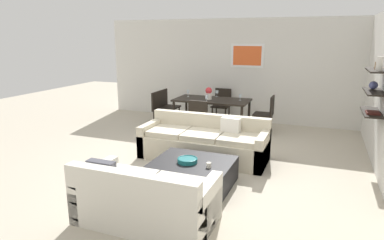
{
  "coord_description": "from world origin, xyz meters",
  "views": [
    {
      "loc": [
        2.09,
        -5.4,
        2.23
      ],
      "look_at": [
        -0.11,
        0.2,
        0.75
      ],
      "focal_mm": 31.74,
      "sensor_mm": 36.0,
      "label": 1
    }
  ],
  "objects_px": {
    "dining_chair_head": "(222,103)",
    "wine_glass_right_far": "(240,96)",
    "dining_chair_right_far": "(267,112)",
    "wine_glass_foot": "(207,97)",
    "wine_glass_head": "(217,92)",
    "sofa_beige": "(204,143)",
    "candle_jar": "(209,165)",
    "decorative_bowl": "(187,160)",
    "loveseat_white": "(145,200)",
    "coffee_table": "(192,174)",
    "dining_chair_foot": "(200,117)",
    "dining_chair_left_near": "(160,107)",
    "dining_chair_left_far": "(167,104)",
    "dining_table": "(212,102)",
    "wine_glass_left_far": "(188,92)",
    "centerpiece_vase": "(209,93)"
  },
  "relations": [
    {
      "from": "dining_chair_head",
      "to": "wine_glass_right_far",
      "type": "relative_size",
      "value": 5.85
    },
    {
      "from": "dining_chair_head",
      "to": "dining_chair_right_far",
      "type": "height_order",
      "value": "same"
    },
    {
      "from": "wine_glass_foot",
      "to": "wine_glass_head",
      "type": "distance_m",
      "value": 0.79
    },
    {
      "from": "sofa_beige",
      "to": "candle_jar",
      "type": "distance_m",
      "value": 1.45
    },
    {
      "from": "decorative_bowl",
      "to": "wine_glass_right_far",
      "type": "height_order",
      "value": "wine_glass_right_far"
    },
    {
      "from": "loveseat_white",
      "to": "sofa_beige",
      "type": "bearing_deg",
      "value": 91.94
    },
    {
      "from": "decorative_bowl",
      "to": "candle_jar",
      "type": "xyz_separation_m",
      "value": [
        0.36,
        -0.07,
        -0.0
      ]
    },
    {
      "from": "sofa_beige",
      "to": "coffee_table",
      "type": "bearing_deg",
      "value": -79.36
    },
    {
      "from": "dining_chair_head",
      "to": "dining_chair_foot",
      "type": "bearing_deg",
      "value": -90.0
    },
    {
      "from": "sofa_beige",
      "to": "coffee_table",
      "type": "xyz_separation_m",
      "value": [
        0.23,
        -1.23,
        -0.1
      ]
    },
    {
      "from": "dining_chair_foot",
      "to": "dining_chair_left_near",
      "type": "distance_m",
      "value": 1.46
    },
    {
      "from": "decorative_bowl",
      "to": "dining_chair_left_near",
      "type": "distance_m",
      "value": 3.67
    },
    {
      "from": "candle_jar",
      "to": "wine_glass_foot",
      "type": "xyz_separation_m",
      "value": [
        -1.06,
        2.96,
        0.45
      ]
    },
    {
      "from": "wine_glass_foot",
      "to": "wine_glass_right_far",
      "type": "relative_size",
      "value": 1.16
    },
    {
      "from": "candle_jar",
      "to": "dining_chair_left_far",
      "type": "relative_size",
      "value": 0.08
    },
    {
      "from": "dining_chair_right_far",
      "to": "wine_glass_foot",
      "type": "bearing_deg",
      "value": -155.22
    },
    {
      "from": "dining_table",
      "to": "wine_glass_foot",
      "type": "bearing_deg",
      "value": -90.0
    },
    {
      "from": "decorative_bowl",
      "to": "dining_chair_right_far",
      "type": "bearing_deg",
      "value": 80.04
    },
    {
      "from": "sofa_beige",
      "to": "decorative_bowl",
      "type": "bearing_deg",
      "value": -82.26
    },
    {
      "from": "wine_glass_left_far",
      "to": "sofa_beige",
      "type": "bearing_deg",
      "value": -60.75
    },
    {
      "from": "sofa_beige",
      "to": "wine_glass_head",
      "type": "distance_m",
      "value": 2.54
    },
    {
      "from": "candle_jar",
      "to": "dining_chair_left_far",
      "type": "bearing_deg",
      "value": 123.59
    },
    {
      "from": "sofa_beige",
      "to": "dining_chair_left_near",
      "type": "relative_size",
      "value": 2.66
    },
    {
      "from": "dining_chair_head",
      "to": "wine_glass_head",
      "type": "height_order",
      "value": "wine_glass_head"
    },
    {
      "from": "dining_chair_foot",
      "to": "dining_chair_left_far",
      "type": "height_order",
      "value": "same"
    },
    {
      "from": "dining_chair_foot",
      "to": "dining_chair_left_near",
      "type": "height_order",
      "value": "same"
    },
    {
      "from": "candle_jar",
      "to": "decorative_bowl",
      "type": "bearing_deg",
      "value": 168.73
    },
    {
      "from": "sofa_beige",
      "to": "wine_glass_foot",
      "type": "height_order",
      "value": "wine_glass_foot"
    },
    {
      "from": "dining_table",
      "to": "wine_glass_right_far",
      "type": "distance_m",
      "value": 0.7
    },
    {
      "from": "sofa_beige",
      "to": "centerpiece_vase",
      "type": "xyz_separation_m",
      "value": [
        -0.59,
        1.97,
        0.61
      ]
    },
    {
      "from": "dining_chair_right_far",
      "to": "centerpiece_vase",
      "type": "height_order",
      "value": "centerpiece_vase"
    },
    {
      "from": "loveseat_white",
      "to": "dining_chair_left_far",
      "type": "distance_m",
      "value": 5.02
    },
    {
      "from": "dining_chair_foot",
      "to": "dining_chair_head",
      "type": "height_order",
      "value": "same"
    },
    {
      "from": "sofa_beige",
      "to": "wine_glass_head",
      "type": "bearing_deg",
      "value": 102.2
    },
    {
      "from": "dining_chair_left_near",
      "to": "wine_glass_head",
      "type": "height_order",
      "value": "wine_glass_head"
    },
    {
      "from": "decorative_bowl",
      "to": "dining_chair_head",
      "type": "bearing_deg",
      "value": 99.5
    },
    {
      "from": "loveseat_white",
      "to": "wine_glass_head",
      "type": "bearing_deg",
      "value": 97.13
    },
    {
      "from": "loveseat_white",
      "to": "dining_chair_left_near",
      "type": "distance_m",
      "value": 4.65
    },
    {
      "from": "dining_chair_left_near",
      "to": "dining_chair_right_far",
      "type": "bearing_deg",
      "value": 8.95
    },
    {
      "from": "loveseat_white",
      "to": "candle_jar",
      "type": "bearing_deg",
      "value": 67.15
    },
    {
      "from": "wine_glass_head",
      "to": "centerpiece_vase",
      "type": "relative_size",
      "value": 0.54
    },
    {
      "from": "decorative_bowl",
      "to": "wine_glass_right_far",
      "type": "relative_size",
      "value": 2.04
    },
    {
      "from": "candle_jar",
      "to": "centerpiece_vase",
      "type": "height_order",
      "value": "centerpiece_vase"
    },
    {
      "from": "coffee_table",
      "to": "dining_chair_left_far",
      "type": "bearing_deg",
      "value": 120.83
    },
    {
      "from": "wine_glass_foot",
      "to": "coffee_table",
      "type": "bearing_deg",
      "value": -75.19
    },
    {
      "from": "dining_chair_left_far",
      "to": "wine_glass_foot",
      "type": "bearing_deg",
      "value": -24.78
    },
    {
      "from": "decorative_bowl",
      "to": "dining_chair_right_far",
      "type": "distance_m",
      "value": 3.54
    },
    {
      "from": "dining_chair_left_far",
      "to": "dining_chair_head",
      "type": "bearing_deg",
      "value": 26.73
    },
    {
      "from": "sofa_beige",
      "to": "wine_glass_left_far",
      "type": "relative_size",
      "value": 12.95
    },
    {
      "from": "wine_glass_head",
      "to": "centerpiece_vase",
      "type": "distance_m",
      "value": 0.45
    }
  ]
}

